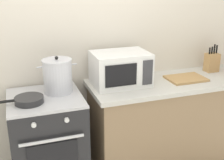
{
  "coord_description": "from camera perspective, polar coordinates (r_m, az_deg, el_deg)",
  "views": [
    {
      "loc": [
        -0.55,
        -1.67,
        1.85
      ],
      "look_at": [
        0.24,
        0.6,
        1.0
      ],
      "focal_mm": 46.91,
      "sensor_mm": 36.0,
      "label": 1
    }
  ],
  "objects": [
    {
      "name": "back_wall",
      "position": [
        2.84,
        -1.19,
        7.26
      ],
      "size": [
        4.4,
        0.1,
        2.5
      ],
      "primitive_type": "cube",
      "color": "silver",
      "rests_on": "ground_plane"
    },
    {
      "name": "countertop_right",
      "position": [
        2.87,
        12.51,
        -0.32
      ],
      "size": [
        1.7,
        0.6,
        0.04
      ],
      "primitive_type": "cube",
      "color": "beige",
      "rests_on": "lower_cabinet_right"
    },
    {
      "name": "frying_pan",
      "position": [
        2.37,
        -16.02,
        -3.75
      ],
      "size": [
        0.42,
        0.22,
        0.05
      ],
      "color": "#28282B",
      "rests_on": "stove"
    },
    {
      "name": "stock_pot",
      "position": [
        2.5,
        -10.55,
        0.8
      ],
      "size": [
        0.33,
        0.25,
        0.31
      ],
      "color": "silver",
      "rests_on": "stove"
    },
    {
      "name": "cutting_board",
      "position": [
        2.89,
        14.2,
        0.3
      ],
      "size": [
        0.36,
        0.26,
        0.02
      ],
      "primitive_type": "cube",
      "color": "tan",
      "rests_on": "countertop_right"
    },
    {
      "name": "microwave",
      "position": [
        2.63,
        1.62,
        2.22
      ],
      "size": [
        0.5,
        0.37,
        0.3
      ],
      "color": "white",
      "rests_on": "countertop_right"
    },
    {
      "name": "lower_cabinet_right",
      "position": [
        3.06,
        11.88,
        -8.47
      ],
      "size": [
        1.64,
        0.56,
        0.88
      ],
      "primitive_type": "cube",
      "color": "#8C7051",
      "rests_on": "ground_plane"
    },
    {
      "name": "stove",
      "position": [
        2.67,
        -12.24,
        -12.38
      ],
      "size": [
        0.6,
        0.64,
        0.92
      ],
      "color": "black",
      "rests_on": "ground_plane"
    },
    {
      "name": "knife_block",
      "position": [
        3.19,
        18.88,
        3.32
      ],
      "size": [
        0.13,
        0.1,
        0.28
      ],
      "color": "tan",
      "rests_on": "countertop_right"
    }
  ]
}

